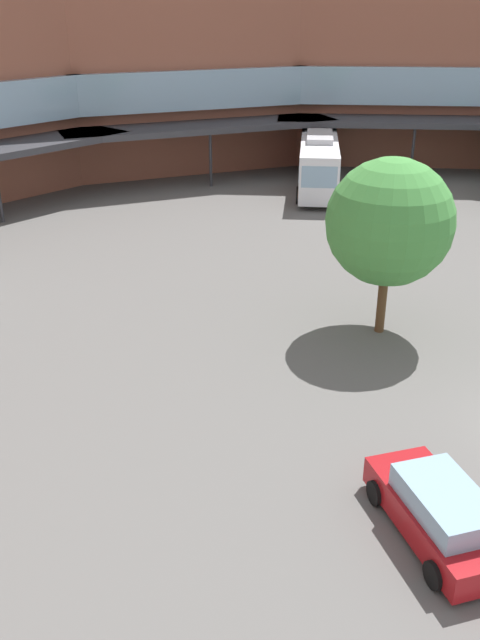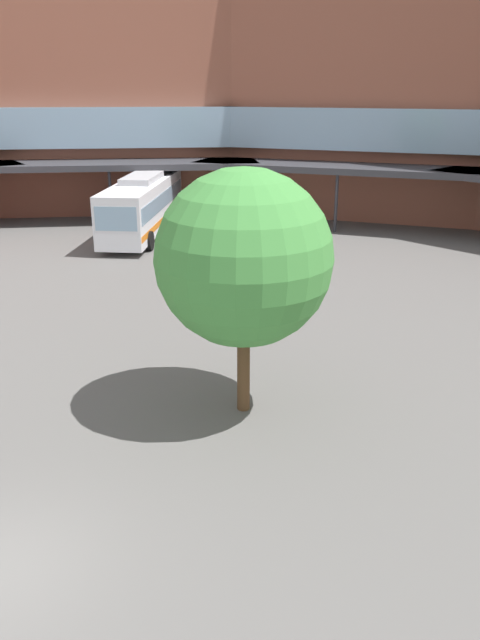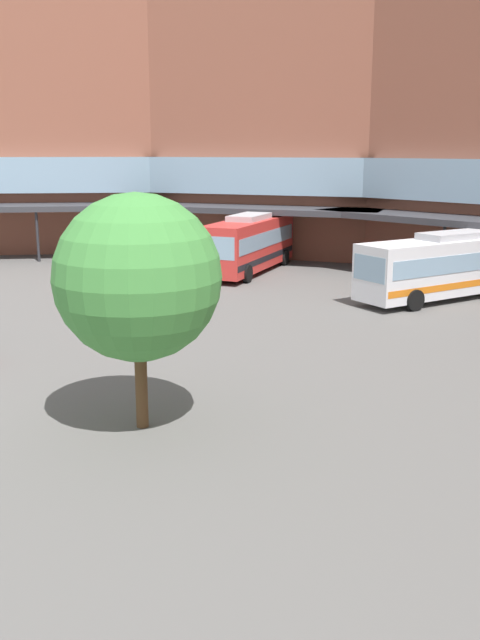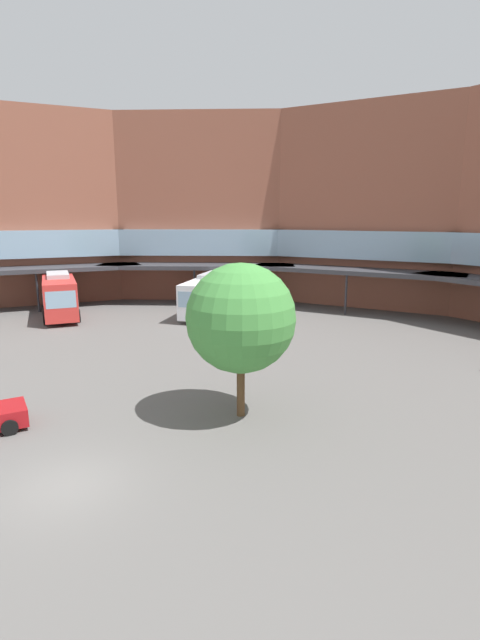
# 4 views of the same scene
# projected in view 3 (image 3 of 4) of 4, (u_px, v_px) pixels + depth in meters

# --- Properties ---
(bus_0) EXTENTS (5.61, 12.62, 3.63)m
(bus_0) POSITION_uv_depth(u_px,v_px,m) (454.00, 265.00, 38.85)
(bus_0) COLOR white
(bus_0) RESTS_ON ground
(bus_3) EXTENTS (9.92, 8.79, 3.83)m
(bus_3) POSITION_uv_depth(u_px,v_px,m) (249.00, 243.00, 46.89)
(bus_3) COLOR red
(bus_3) RESTS_ON ground
(plaza_tree) EXTENTS (4.77, 4.77, 6.86)m
(plaza_tree) POSITION_uv_depth(u_px,v_px,m) (138.00, 278.00, 20.02)
(plaza_tree) COLOR brown
(plaza_tree) RESTS_ON ground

